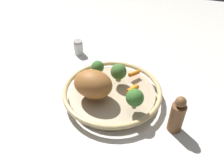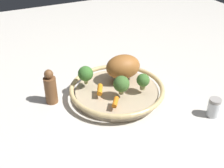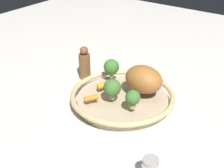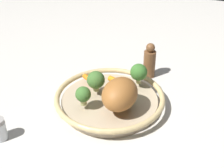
% 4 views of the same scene
% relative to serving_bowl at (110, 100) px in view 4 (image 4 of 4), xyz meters
% --- Properties ---
extents(ground_plane, '(2.24, 2.24, 0.00)m').
position_rel_serving_bowl_xyz_m(ground_plane, '(0.00, 0.00, -0.02)').
color(ground_plane, beige).
extents(serving_bowl, '(0.32, 0.32, 0.04)m').
position_rel_serving_bowl_xyz_m(serving_bowl, '(0.00, 0.00, 0.00)').
color(serving_bowl, tan).
rests_on(serving_bowl, ground_plane).
extents(roast_chicken_piece, '(0.10, 0.13, 0.08)m').
position_rel_serving_bowl_xyz_m(roast_chicken_piece, '(-0.05, 0.05, 0.06)').
color(roast_chicken_piece, '#9C5F2B').
rests_on(roast_chicken_piece, serving_bowl).
extents(baby_carrot_near_rim, '(0.04, 0.04, 0.02)m').
position_rel_serving_bowl_xyz_m(baby_carrot_near_rim, '(0.09, -0.05, 0.03)').
color(baby_carrot_near_rim, orange).
rests_on(baby_carrot_near_rim, serving_bowl).
extents(baby_carrot_left, '(0.05, 0.04, 0.02)m').
position_rel_serving_bowl_xyz_m(baby_carrot_left, '(0.01, -0.07, 0.03)').
color(baby_carrot_left, orange).
rests_on(baby_carrot_left, serving_bowl).
extents(broccoli_floret_large, '(0.04, 0.04, 0.06)m').
position_rel_serving_bowl_xyz_m(broccoli_floret_large, '(0.05, 0.07, 0.05)').
color(broccoli_floret_large, tan).
rests_on(broccoli_floret_large, serving_bowl).
extents(broccoli_floret_mid, '(0.05, 0.05, 0.06)m').
position_rel_serving_bowl_xyz_m(broccoli_floret_mid, '(0.04, -0.01, 0.06)').
color(broccoli_floret_mid, tan).
rests_on(broccoli_floret_mid, serving_bowl).
extents(broccoli_floret_edge, '(0.05, 0.05, 0.06)m').
position_rel_serving_bowl_xyz_m(broccoli_floret_edge, '(-0.06, -0.09, 0.06)').
color(broccoli_floret_edge, '#9CA466').
rests_on(broccoli_floret_edge, serving_bowl).
extents(pepper_mill, '(0.04, 0.04, 0.12)m').
position_rel_serving_bowl_xyz_m(pepper_mill, '(-0.07, -0.21, 0.03)').
color(pepper_mill, brown).
rests_on(pepper_mill, ground_plane).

